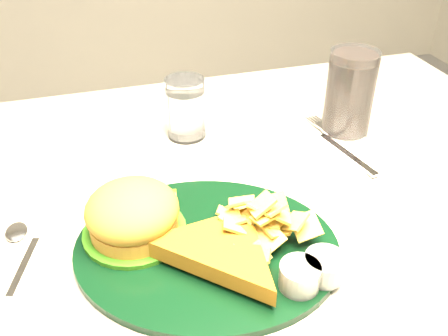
# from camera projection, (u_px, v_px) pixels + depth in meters

# --- Properties ---
(dinner_plate) EXTENTS (0.40, 0.37, 0.07)m
(dinner_plate) POSITION_uv_depth(u_px,v_px,m) (206.00, 228.00, 0.60)
(dinner_plate) COLOR black
(dinner_plate) RESTS_ON table
(water_glass) EXTENTS (0.08, 0.08, 0.10)m
(water_glass) POSITION_uv_depth(u_px,v_px,m) (186.00, 108.00, 0.83)
(water_glass) COLOR white
(water_glass) RESTS_ON table
(cola_glass) EXTENTS (0.09, 0.09, 0.15)m
(cola_glass) POSITION_uv_depth(u_px,v_px,m) (350.00, 94.00, 0.82)
(cola_glass) COLOR black
(cola_glass) RESTS_ON table
(fork_napkin) EXTENTS (0.16, 0.20, 0.01)m
(fork_napkin) POSITION_uv_depth(u_px,v_px,m) (344.00, 151.00, 0.80)
(fork_napkin) COLOR white
(fork_napkin) RESTS_ON table
(spoon) EXTENTS (0.07, 0.14, 0.01)m
(spoon) POSITION_uv_depth(u_px,v_px,m) (23.00, 265.00, 0.59)
(spoon) COLOR white
(spoon) RESTS_ON table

